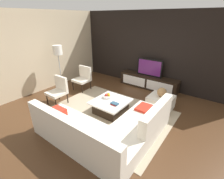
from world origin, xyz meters
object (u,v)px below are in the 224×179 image
(television, at_px, (150,68))
(accent_chair_far, at_px, (83,77))
(book_stack, at_px, (115,104))
(media_console, at_px, (148,82))
(accent_chair_near, at_px, (59,89))
(decorative_ball, at_px, (162,92))
(fruit_bowl, at_px, (108,96))
(floor_lamp, at_px, (58,53))
(ottoman, at_px, (160,102))
(coffee_table, at_px, (111,106))
(sectional_couch, at_px, (106,130))

(television, relative_size, accent_chair_far, 1.13)
(television, bearing_deg, book_stack, -87.10)
(media_console, xyz_separation_m, television, (-0.00, 0.00, 0.58))
(accent_chair_near, bearing_deg, television, 68.49)
(decorative_ball, bearing_deg, accent_chair_far, -173.65)
(media_console, xyz_separation_m, fruit_bowl, (-0.28, -2.20, 0.18))
(book_stack, bearing_deg, fruit_bowl, 151.86)
(floor_lamp, bearing_deg, decorative_ball, 14.28)
(media_console, distance_m, ottoman, 1.56)
(accent_chair_far, distance_m, book_stack, 2.27)
(floor_lamp, xyz_separation_m, fruit_bowl, (2.26, -0.08, -0.98))
(floor_lamp, xyz_separation_m, accent_chair_far, (0.57, 0.57, -0.92))
(coffee_table, bearing_deg, floor_lamp, 175.69)
(ottoman, distance_m, decorative_ball, 0.34)
(media_console, distance_m, accent_chair_near, 3.33)
(sectional_couch, bearing_deg, accent_chair_far, 144.65)
(accent_chair_near, distance_m, book_stack, 1.94)
(accent_chair_near, height_order, accent_chair_far, same)
(book_stack, bearing_deg, sectional_couch, -66.18)
(accent_chair_far, height_order, decorative_ball, accent_chair_far)
(accent_chair_far, bearing_deg, fruit_bowl, -32.27)
(ottoman, bearing_deg, coffee_table, -134.91)
(sectional_couch, bearing_deg, television, 98.89)
(media_console, distance_m, floor_lamp, 3.50)
(accent_chair_near, bearing_deg, fruit_bowl, 32.93)
(floor_lamp, bearing_deg, media_console, 39.73)
(television, distance_m, decorative_ball, 1.59)
(accent_chair_far, bearing_deg, sectional_couch, -46.48)
(television, xyz_separation_m, sectional_couch, (0.52, -3.31, -0.54))
(sectional_couch, height_order, floor_lamp, floor_lamp)
(floor_lamp, height_order, decorative_ball, floor_lamp)
(accent_chair_far, relative_size, decorative_ball, 3.15)
(television, xyz_separation_m, decorative_ball, (0.98, -1.22, -0.29))
(sectional_couch, xyz_separation_m, ottoman, (0.46, 2.09, -0.09))
(accent_chair_near, xyz_separation_m, ottoman, (2.75, 1.58, -0.29))
(ottoman, height_order, decorative_ball, decorative_ball)
(ottoman, bearing_deg, television, 128.72)
(book_stack, bearing_deg, television, 92.90)
(accent_chair_far, bearing_deg, floor_lamp, -146.39)
(book_stack, bearing_deg, decorative_ball, 54.47)
(coffee_table, xyz_separation_m, decorative_ball, (1.08, 1.08, 0.34))
(sectional_couch, xyz_separation_m, accent_chair_near, (-2.29, 0.51, 0.20))
(accent_chair_near, relative_size, decorative_ball, 3.15)
(sectional_couch, bearing_deg, floor_lamp, 158.65)
(ottoman, relative_size, accent_chair_far, 0.80)
(accent_chair_far, bearing_deg, media_console, 26.99)
(fruit_bowl, bearing_deg, ottoman, 37.87)
(television, xyz_separation_m, coffee_table, (-0.10, -2.30, -0.63))
(decorative_ball, height_order, book_stack, decorative_ball)
(television, xyz_separation_m, accent_chair_far, (-1.97, -1.54, -0.34))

